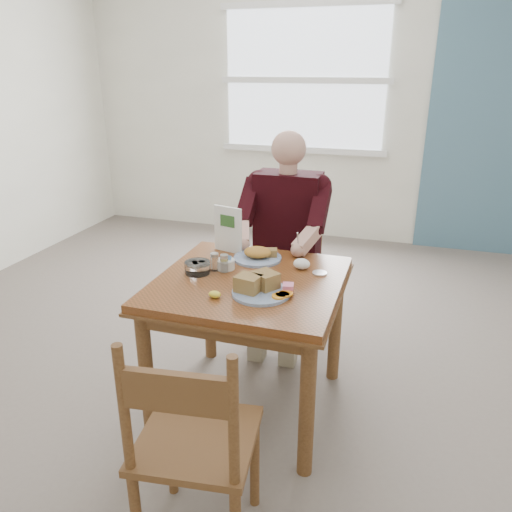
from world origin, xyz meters
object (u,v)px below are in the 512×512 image
(table, at_px, (249,299))
(chair_near, at_px, (193,445))
(far_plate, at_px, (259,255))
(diner, at_px, (285,226))
(chair_far, at_px, (287,270))
(near_plate, at_px, (260,286))

(table, height_order, chair_near, chair_near)
(far_plate, bearing_deg, table, -82.56)
(diner, xyz_separation_m, far_plate, (-0.03, -0.44, -0.03))
(chair_far, distance_m, far_plate, 0.61)
(chair_far, xyz_separation_m, chair_near, (0.08, -1.67, 0.00))
(near_plate, relative_size, far_plate, 1.06)
(diner, bearing_deg, near_plate, -83.27)
(diner, height_order, far_plate, diner)
(chair_far, height_order, diner, diner)
(near_plate, bearing_deg, chair_far, 96.10)
(chair_far, xyz_separation_m, diner, (0.00, -0.09, 0.33))
(table, xyz_separation_m, far_plate, (-0.03, 0.27, 0.14))
(table, distance_m, near_plate, 0.23)
(table, bearing_deg, chair_near, -84.96)
(chair_near, relative_size, far_plate, 2.93)
(table, relative_size, chair_far, 0.97)
(chair_far, bearing_deg, diner, -89.99)
(chair_near, xyz_separation_m, near_plate, (0.02, 0.73, 0.31))
(diner, bearing_deg, table, -90.00)
(chair_far, relative_size, chair_near, 1.00)
(table, height_order, far_plate, far_plate)
(near_plate, distance_m, far_plate, 0.43)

